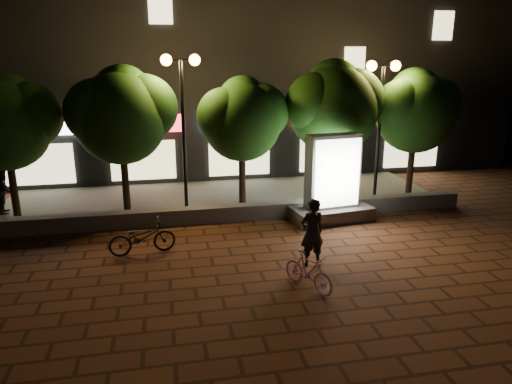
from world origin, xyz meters
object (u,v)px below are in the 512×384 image
object	(u,v)px
street_lamp_right	(382,95)
tree_far_right	(416,108)
scooter_pink	(308,271)
tree_far_left	(6,119)
scooter_parked	(142,237)
ad_kiosk	(332,186)
tree_left	(122,112)
street_lamp_left	(182,94)
pedestrian	(4,190)
tree_right	(335,104)
rider	(312,232)
tree_mid	(243,116)

from	to	relation	value
street_lamp_right	tree_far_right	bearing A→B (deg)	9.61
street_lamp_right	scooter_pink	xyz separation A→B (m)	(-4.61, -6.32, -3.45)
tree_far_left	scooter_parked	xyz separation A→B (m)	(4.06, -3.72, -2.83)
street_lamp_right	ad_kiosk	size ratio (longest dim) A/B	1.76
tree_left	street_lamp_left	distance (m)	2.05
street_lamp_left	pedestrian	distance (m)	6.84
tree_far_left	tree_far_right	world-z (taller)	tree_far_right
tree_right	pedestrian	world-z (taller)	tree_right
street_lamp_left	street_lamp_right	world-z (taller)	street_lamp_left
street_lamp_left	ad_kiosk	world-z (taller)	street_lamp_left
street_lamp_left	rider	world-z (taller)	street_lamp_left
tree_right	pedestrian	distance (m)	11.69
tree_left	tree_far_right	size ratio (longest dim) A/B	1.03
tree_right	street_lamp_right	bearing A→B (deg)	-9.10
street_lamp_left	scooter_pink	bearing A→B (deg)	-69.32
tree_left	tree_right	bearing A→B (deg)	0.00
street_lamp_right	rider	xyz separation A→B (m)	(-4.13, -5.07, -3.01)
tree_right	tree_mid	bearing A→B (deg)	-180.00
tree_far_left	tree_left	world-z (taller)	tree_left
tree_right	ad_kiosk	xyz separation A→B (m)	(-0.75, -2.06, -2.43)
tree_far_right	street_lamp_right	distance (m)	1.66
tree_mid	pedestrian	bearing A→B (deg)	175.62
tree_far_left	scooter_pink	bearing A→B (deg)	-40.03
street_lamp_right	scooter_parked	bearing A→B (deg)	-157.62
pedestrian	tree_far_left	bearing A→B (deg)	-147.58
tree_right	scooter_pink	size ratio (longest dim) A/B	3.44
scooter_parked	pedestrian	world-z (taller)	pedestrian
tree_mid	street_lamp_right	distance (m)	5.00
tree_mid	street_lamp_right	bearing A→B (deg)	-3.04
ad_kiosk	street_lamp_right	bearing A→B (deg)	36.86
tree_far_left	tree_right	bearing A→B (deg)	0.00
tree_mid	tree_far_right	world-z (taller)	tree_far_right
street_lamp_left	pedestrian	size ratio (longest dim) A/B	3.31
tree_mid	scooter_parked	bearing A→B (deg)	-132.79
tree_left	scooter_parked	distance (m)	4.80
tree_far_left	street_lamp_left	bearing A→B (deg)	-2.76
tree_mid	tree_far_right	size ratio (longest dim) A/B	0.95
rider	scooter_pink	bearing A→B (deg)	60.25
ad_kiosk	pedestrian	xyz separation A→B (m)	(-10.61, 2.67, -0.28)
tree_mid	tree_far_left	bearing A→B (deg)	180.00
tree_left	tree_far_left	bearing A→B (deg)	-180.00
tree_left	rider	distance (m)	7.62
ad_kiosk	pedestrian	size ratio (longest dim) A/B	1.81
street_lamp_right	pedestrian	world-z (taller)	street_lamp_right
street_lamp_left	tree_far_left	bearing A→B (deg)	177.24
tree_far_left	tree_left	size ratio (longest dim) A/B	0.95
tree_right	tree_far_right	distance (m)	3.20
tree_left	rider	xyz separation A→B (m)	(4.81, -5.33, -2.56)
tree_far_right	tree_left	bearing A→B (deg)	180.00
tree_mid	tree_right	world-z (taller)	tree_right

